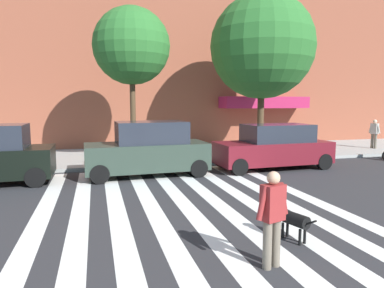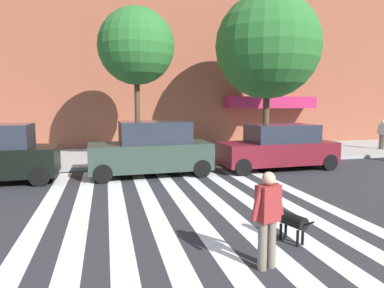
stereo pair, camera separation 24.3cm
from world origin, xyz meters
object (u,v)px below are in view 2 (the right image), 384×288
Objects in this scene: dog_on_leash at (290,219)px; pedestrian_bystander at (383,133)px; pedestrian_dog_walker at (268,215)px; street_tree_middle at (268,46)px; parked_car_third_in_line at (278,147)px; parked_car_behind_first at (151,150)px; street_tree_nearest at (136,47)px.

dog_on_leash is 0.62× the size of pedestrian_bystander.
pedestrian_dog_walker is 1.43m from dog_on_leash.
pedestrian_bystander is (7.20, 0.16, -4.40)m from street_tree_middle.
parked_car_behind_first is at bearing -180.00° from parked_car_third_in_line.
parked_car_third_in_line is 7.46m from street_tree_nearest.
dog_on_leash is (-4.31, -10.04, -5.03)m from street_tree_middle.
street_tree_middle is 12.03m from dog_on_leash.
street_tree_nearest is at bearing -177.57° from pedestrian_bystander.
street_tree_nearest reaches higher than pedestrian_dog_walker.
dog_on_leash is at bearing -138.44° from pedestrian_bystander.
street_tree_middle is (0.91, 3.09, 4.57)m from parked_car_third_in_line.
street_tree_middle is at bearing 3.72° from street_tree_nearest.
pedestrian_dog_walker is 16.72m from pedestrian_bystander.
parked_car_third_in_line reaches higher than dog_on_leash.
street_tree_nearest is (-0.26, 2.67, 4.18)m from parked_car_behind_first.
parked_car_behind_first is 7.95m from pedestrian_dog_walker.
street_tree_middle is 13.00m from pedestrian_dog_walker.
parked_car_third_in_line is at bearing -158.15° from pedestrian_bystander.
street_tree_nearest is 0.85× the size of street_tree_middle.
pedestrian_dog_walker is at bearing -135.30° from dog_on_leash.
pedestrian_dog_walker is at bearing -115.60° from street_tree_middle.
street_tree_nearest is at bearing -176.28° from street_tree_middle.
parked_car_third_in_line is at bearing -25.84° from street_tree_nearest.
pedestrian_bystander is (11.50, 10.20, 0.63)m from dog_on_leash.
dog_on_leash is (1.85, -6.95, -0.54)m from parked_car_behind_first.
street_tree_middle is (6.42, 0.42, 0.32)m from street_tree_nearest.
dog_on_leash is (-3.40, -6.95, -0.46)m from parked_car_third_in_line.
parked_car_third_in_line is at bearing 61.11° from pedestrian_dog_walker.
street_tree_middle reaches higher than parked_car_third_in_line.
street_tree_middle is at bearing 73.64° from parked_car_third_in_line.
dog_on_leash is at bearing 44.70° from pedestrian_dog_walker.
street_tree_nearest is 6.62× the size of dog_on_leash.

